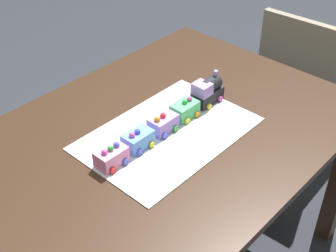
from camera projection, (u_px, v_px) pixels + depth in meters
dining_table at (163, 154)px, 1.70m from camera, size 1.40×1.00×0.74m
chair at (302, 83)px, 2.40m from camera, size 0.42×0.42×0.86m
cake_board at (168, 133)px, 1.62m from camera, size 0.60×0.40×0.00m
cake_locomotive at (208, 91)px, 1.75m from camera, size 0.14×0.08×0.12m
cake_car_flatbed_mint_green at (185, 110)px, 1.69m from camera, size 0.10×0.08×0.07m
cake_car_gondola_lavender at (162, 124)px, 1.62m from camera, size 0.10×0.08×0.07m
cake_car_caboose_sky_blue at (138, 140)px, 1.55m from camera, size 0.10×0.08×0.07m
cake_car_hopper_bubblegum at (111, 157)px, 1.48m from camera, size 0.10×0.08×0.07m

